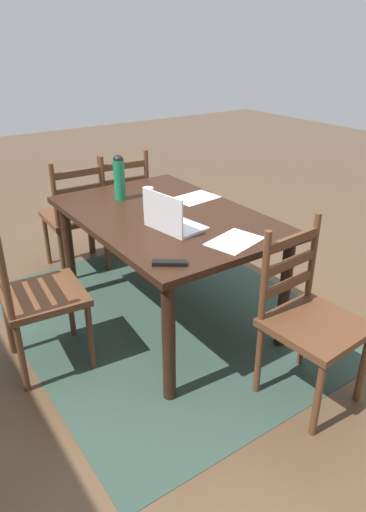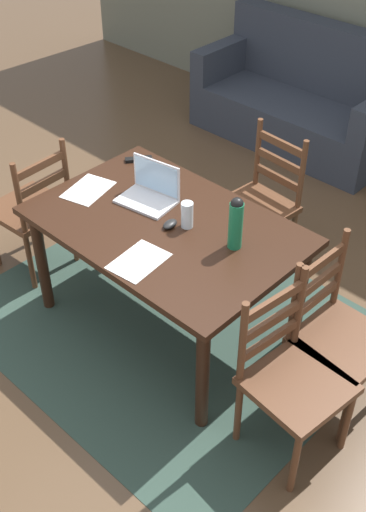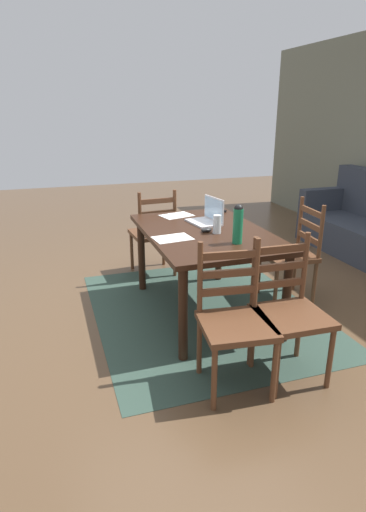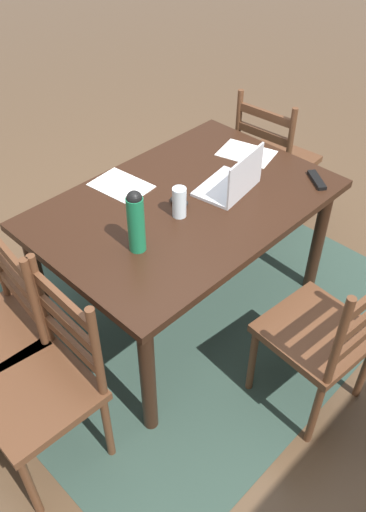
{
  "view_description": "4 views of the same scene",
  "coord_description": "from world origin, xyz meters",
  "views": [
    {
      "loc": [
        -2.26,
        1.44,
        1.77
      ],
      "look_at": [
        -0.06,
        -0.09,
        0.47
      ],
      "focal_mm": 32.12,
      "sensor_mm": 36.0,
      "label": 1
    },
    {
      "loc": [
        2.03,
        -2.0,
        2.82
      ],
      "look_at": [
        0.07,
        0.07,
        0.52
      ],
      "focal_mm": 44.75,
      "sensor_mm": 36.0,
      "label": 2
    },
    {
      "loc": [
        3.15,
        -1.23,
        1.73
      ],
      "look_at": [
        -0.15,
        -0.15,
        0.5
      ],
      "focal_mm": 29.16,
      "sensor_mm": 36.0,
      "label": 3
    },
    {
      "loc": [
        1.53,
        1.47,
        2.26
      ],
      "look_at": [
        0.09,
        0.07,
        0.5
      ],
      "focal_mm": 36.72,
      "sensor_mm": 36.0,
      "label": 4
    }
  ],
  "objects": [
    {
      "name": "chair_right_far",
      "position": [
        1.03,
        0.2,
        0.46
      ],
      "size": [
        0.46,
        0.46,
        0.95
      ],
      "color": "#56331E",
      "rests_on": "ground"
    },
    {
      "name": "chair_left_near",
      "position": [
        -1.03,
        -0.2,
        0.46
      ],
      "size": [
        0.47,
        0.47,
        0.95
      ],
      "color": "#56331E",
      "rests_on": "ground"
    },
    {
      "name": "tv_remote",
      "position": [
        -0.6,
        0.36,
        0.77
      ],
      "size": [
        0.14,
        0.16,
        0.02
      ],
      "primitive_type": "cube",
      "rotation": [
        0.0,
        0.0,
        2.51
      ],
      "color": "black",
      "rests_on": "dining_table"
    },
    {
      "name": "chair_right_near",
      "position": [
        1.03,
        -0.19,
        0.46
      ],
      "size": [
        0.49,
        0.49,
        0.95
      ],
      "color": "#56331E",
      "rests_on": "ground"
    },
    {
      "name": "drinking_glass",
      "position": [
        0.11,
        0.06,
        0.84
      ],
      "size": [
        0.07,
        0.07,
        0.15
      ],
      "primitive_type": "cylinder",
      "color": "silver",
      "rests_on": "dining_table"
    },
    {
      "name": "area_rug",
      "position": [
        0.0,
        0.0,
        0.0
      ],
      "size": [
        2.29,
        1.91,
        0.01
      ],
      "primitive_type": "cube",
      "color": "#2D4238",
      "rests_on": "ground"
    },
    {
      "name": "computer_mouse",
      "position": [
        0.04,
        -0.01,
        0.78
      ],
      "size": [
        0.07,
        0.11,
        0.03
      ],
      "primitive_type": "ellipsoid",
      "rotation": [
        0.0,
        0.0,
        0.14
      ],
      "color": "black",
      "rests_on": "dining_table"
    },
    {
      "name": "paper_stack_right",
      "position": [
        0.14,
        -0.33,
        0.76
      ],
      "size": [
        0.24,
        0.32,
        0.0
      ],
      "primitive_type": "cube",
      "rotation": [
        0.0,
        0.0,
        0.11
      ],
      "color": "white",
      "rests_on": "dining_table"
    },
    {
      "name": "paper_stack_left",
      "position": [
        -0.57,
        -0.08,
        0.76
      ],
      "size": [
        0.28,
        0.34,
        0.0
      ],
      "primitive_type": "cube",
      "rotation": [
        0.0,
        0.0,
        0.26
      ],
      "color": "white",
      "rests_on": "dining_table"
    },
    {
      "name": "dining_table",
      "position": [
        0.0,
        0.0,
        0.67
      ],
      "size": [
        1.48,
        0.99,
        0.76
      ],
      "color": "black",
      "rests_on": "ground"
    },
    {
      "name": "chair_far_head",
      "position": [
        0.0,
        0.87,
        0.46
      ],
      "size": [
        0.48,
        0.48,
        0.95
      ],
      "color": "#56331E",
      "rests_on": "ground"
    },
    {
      "name": "water_bottle",
      "position": [
        0.41,
        0.1,
        0.92
      ],
      "size": [
        0.08,
        0.08,
        0.3
      ],
      "color": "#197247",
      "rests_on": "dining_table"
    },
    {
      "name": "laptop",
      "position": [
        -0.23,
        0.11,
        0.82
      ],
      "size": [
        0.35,
        0.27,
        0.23
      ],
      "color": "silver",
      "rests_on": "dining_table"
    },
    {
      "name": "ground_plane",
      "position": [
        0.0,
        0.0,
        0.0
      ],
      "size": [
        14.0,
        14.0,
        0.0
      ],
      "primitive_type": "plane",
      "color": "brown"
    }
  ]
}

